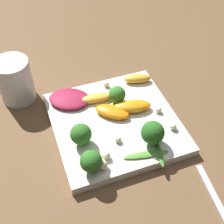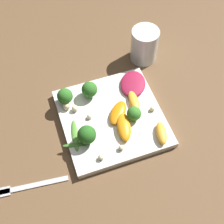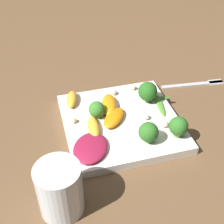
{
  "view_description": "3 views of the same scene",
  "coord_description": "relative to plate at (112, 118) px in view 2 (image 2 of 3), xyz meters",
  "views": [
    {
      "loc": [
        0.38,
        -0.14,
        0.48
      ],
      "look_at": [
        -0.0,
        -0.01,
        0.04
      ],
      "focal_mm": 50.0,
      "sensor_mm": 36.0,
      "label": 1
    },
    {
      "loc": [
        0.13,
        0.37,
        0.66
      ],
      "look_at": [
        -0.0,
        -0.0,
        0.03
      ],
      "focal_mm": 50.0,
      "sensor_mm": 36.0,
      "label": 2
    },
    {
      "loc": [
        -0.15,
        -0.48,
        0.45
      ],
      "look_at": [
        -0.02,
        0.02,
        0.03
      ],
      "focal_mm": 50.0,
      "sensor_mm": 36.0,
      "label": 3
    }
  ],
  "objects": [
    {
      "name": "fork",
      "position": [
        0.24,
        0.1,
        -0.01
      ],
      "size": [
        0.16,
        0.03,
        0.01
      ],
      "color": "#B2B2B7",
      "rests_on": "ground_plane"
    },
    {
      "name": "arugula_sprig_0",
      "position": [
        0.1,
        0.02,
        0.01
      ],
      "size": [
        0.03,
        0.08,
        0.0
      ],
      "color": "#518E33",
      "rests_on": "plate"
    },
    {
      "name": "orange_segment_2",
      "position": [
        -0.01,
        0.04,
        0.02
      ],
      "size": [
        0.05,
        0.08,
        0.02
      ],
      "color": "orange",
      "rests_on": "plate"
    },
    {
      "name": "broccoli_floret_1",
      "position": [
        -0.05,
        0.02,
        0.03
      ],
      "size": [
        0.03,
        0.03,
        0.04
      ],
      "color": "#7A9E51",
      "rests_on": "plate"
    },
    {
      "name": "broccoli_floret_0",
      "position": [
        0.07,
        0.04,
        0.04
      ],
      "size": [
        0.04,
        0.04,
        0.05
      ],
      "color": "#7A9E51",
      "rests_on": "plate"
    },
    {
      "name": "macadamia_nut_2",
      "position": [
        0.06,
        0.1,
        0.02
      ],
      "size": [
        0.01,
        0.01,
        0.01
      ],
      "color": "beige",
      "rests_on": "plate"
    },
    {
      "name": "radicchio_leaf_0",
      "position": [
        -0.08,
        -0.07,
        0.02
      ],
      "size": [
        0.09,
        0.1,
        0.01
      ],
      "color": "maroon",
      "rests_on": "plate"
    },
    {
      "name": "orange_segment_3",
      "position": [
        -0.02,
        -0.0,
        0.02
      ],
      "size": [
        0.07,
        0.08,
        0.02
      ],
      "color": "orange",
      "rests_on": "plate"
    },
    {
      "name": "broccoli_floret_3",
      "position": [
        0.09,
        -0.08,
        0.03
      ],
      "size": [
        0.04,
        0.04,
        0.04
      ],
      "color": "#7A9E51",
      "rests_on": "plate"
    },
    {
      "name": "macadamia_nut_5",
      "position": [
        0.1,
        -0.06,
        0.02
      ],
      "size": [
        0.02,
        0.02,
        0.02
      ],
      "color": "beige",
      "rests_on": "plate"
    },
    {
      "name": "orange_segment_1",
      "position": [
        -0.09,
        0.09,
        0.02
      ],
      "size": [
        0.04,
        0.06,
        0.02
      ],
      "color": "#FCAD33",
      "rests_on": "plate"
    },
    {
      "name": "drinking_glass",
      "position": [
        -0.15,
        -0.17,
        0.04
      ],
      "size": [
        0.07,
        0.07,
        0.1
      ],
      "color": "white",
      "rests_on": "ground_plane"
    },
    {
      "name": "orange_segment_0",
      "position": [
        -0.06,
        -0.02,
        0.02
      ],
      "size": [
        0.03,
        0.07,
        0.02
      ],
      "color": "#FCAD33",
      "rests_on": "plate"
    },
    {
      "name": "macadamia_nut_4",
      "position": [
        -0.1,
        0.02,
        0.02
      ],
      "size": [
        0.01,
        0.01,
        0.01
      ],
      "color": "beige",
      "rests_on": "plate"
    },
    {
      "name": "macadamia_nut_3",
      "position": [
        0.01,
        0.09,
        0.02
      ],
      "size": [
        0.01,
        0.01,
        0.01
      ],
      "color": "beige",
      "rests_on": "plate"
    },
    {
      "name": "ground_plane",
      "position": [
        0.0,
        0.0,
        -0.01
      ],
      "size": [
        2.4,
        2.4,
        0.0
      ],
      "primitive_type": "plane",
      "color": "brown"
    },
    {
      "name": "arugula_sprig_1",
      "position": [
        0.1,
        0.05,
        0.01
      ],
      "size": [
        0.06,
        0.02,
        0.01
      ],
      "color": "#3D7528",
      "rests_on": "plate"
    },
    {
      "name": "macadamia_nut_1",
      "position": [
        0.08,
        -0.05,
        0.02
      ],
      "size": [
        0.02,
        0.02,
        0.02
      ],
      "color": "beige",
      "rests_on": "plate"
    },
    {
      "name": "macadamia_nut_0",
      "position": [
        0.05,
        -0.01,
        0.02
      ],
      "size": [
        0.01,
        0.01,
        0.01
      ],
      "color": "beige",
      "rests_on": "plate"
    },
    {
      "name": "broccoli_floret_2",
      "position": [
        0.03,
        -0.08,
        0.03
      ],
      "size": [
        0.04,
        0.04,
        0.04
      ],
      "color": "#84AD5B",
      "rests_on": "plate"
    },
    {
      "name": "plate",
      "position": [
        0.0,
        0.0,
        0.0
      ],
      "size": [
        0.24,
        0.24,
        0.02
      ],
      "color": "silver",
      "rests_on": "ground_plane"
    }
  ]
}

